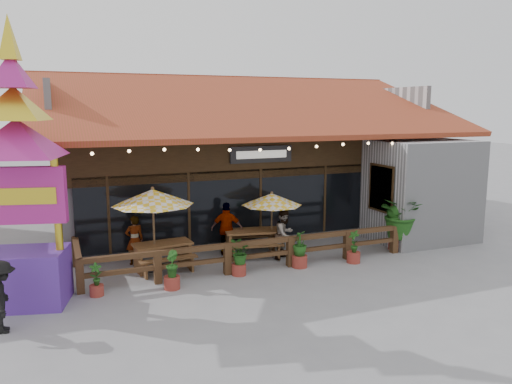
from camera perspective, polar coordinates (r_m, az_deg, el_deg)
name	(u,v)px	position (r m, az deg, el deg)	size (l,w,h in m)	color
ground	(297,260)	(15.94, 4.76, -7.71)	(100.00, 100.00, 0.00)	gray
restaurant_building	(235,167)	(21.56, -2.47, 2.85)	(15.50, 14.73, 6.09)	#BBBBC0
patio_railing	(233,251)	(14.68, -2.67, -6.70)	(10.00, 2.60, 0.92)	#4E311C
umbrella_left	(153,198)	(14.61, -11.72, -0.63)	(2.58, 2.58, 2.51)	brown
umbrella_right	(272,200)	(16.04, 1.81, -0.87)	(2.59, 2.59, 2.09)	brown
picnic_table_left	(163,251)	(15.08, -10.61, -6.69)	(1.81, 1.60, 0.81)	brown
picnic_table_right	(252,238)	(16.17, -0.41, -5.31)	(2.01, 1.82, 0.85)	brown
thai_sign_tower	(17,146)	(12.82, -25.61, 4.79)	(3.28, 3.28, 7.31)	#532998
tropical_plant	(398,214)	(17.35, 15.97, -2.48)	(1.82, 1.93, 2.12)	maroon
diner_a	(135,240)	(15.70, -13.71, -5.34)	(0.55, 0.36, 1.52)	#332210
diner_b	(284,234)	(15.83, 3.27, -4.83)	(0.77, 0.60, 1.58)	#332210
diner_c	(227,229)	(16.19, -3.34, -4.23)	(1.02, 0.42, 1.74)	#332210
pedestrian	(2,297)	(12.04, -26.99, -10.62)	(1.01, 0.58, 1.56)	black
planter_a	(96,282)	(13.48, -17.79, -9.78)	(0.35, 0.35, 0.86)	maroon
planter_b	(172,272)	(13.47, -9.61, -8.98)	(0.42, 0.42, 1.04)	maroon
planter_c	(239,256)	(14.32, -1.97, -7.34)	(0.77, 0.73, 1.00)	maroon
planter_d	(300,250)	(15.07, 5.03, -6.58)	(0.60, 0.60, 1.12)	maroon
planter_e	(354,249)	(15.76, 11.10, -6.43)	(0.42, 0.42, 1.02)	maroon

